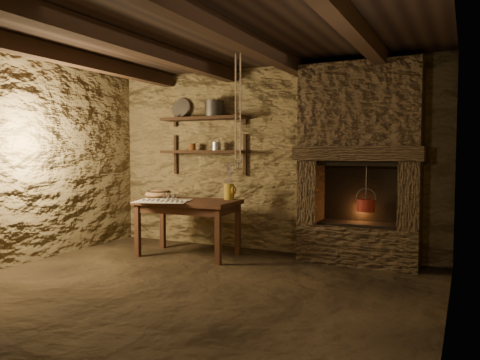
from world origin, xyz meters
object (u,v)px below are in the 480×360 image
at_px(work_table, 188,226).
at_px(red_pot, 366,204).
at_px(stoneware_jug, 229,184).
at_px(iron_stockpot, 214,109).
at_px(wooden_bowl, 159,194).

xyz_separation_m(work_table, red_pot, (2.09, 0.46, 0.32)).
bearing_deg(stoneware_jug, iron_stockpot, 119.00).
bearing_deg(work_table, stoneware_jug, 28.43).
height_order(work_table, wooden_bowl, wooden_bowl).
bearing_deg(red_pot, work_table, -167.66).
height_order(work_table, red_pot, red_pot).
distance_m(work_table, wooden_bowl, 0.64).
distance_m(stoneware_jug, wooden_bowl, 0.98).
distance_m(work_table, stoneware_jug, 0.73).
xyz_separation_m(work_table, iron_stockpot, (0.05, 0.58, 1.49)).
bearing_deg(work_table, iron_stockpot, 81.51).
distance_m(work_table, red_pot, 2.17).
xyz_separation_m(stoneware_jug, red_pot, (1.65, 0.19, -0.19)).
height_order(work_table, iron_stockpot, iron_stockpot).
distance_m(wooden_bowl, red_pot, 2.63).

